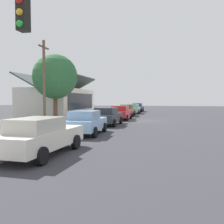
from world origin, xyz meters
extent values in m
plane|color=#38383D|center=(0.00, 0.00, 0.00)|extent=(120.00, 120.00, 0.00)
cube|color=beige|center=(0.00, 5.60, 0.08)|extent=(60.00, 4.20, 0.16)
cube|color=silver|center=(-17.70, 2.72, 0.68)|extent=(4.95, 1.97, 0.70)
cube|color=beige|center=(-18.18, 2.75, 1.31)|extent=(2.41, 1.63, 0.56)
cylinder|color=black|center=(-16.14, 3.49, 0.33)|extent=(0.67, 0.25, 0.66)
cylinder|color=black|center=(-16.23, 1.79, 0.33)|extent=(0.67, 0.25, 0.66)
cylinder|color=black|center=(-19.16, 3.66, 0.33)|extent=(0.67, 0.25, 0.66)
cylinder|color=black|center=(-19.25, 1.95, 0.33)|extent=(0.67, 0.25, 0.66)
cube|color=#8CB7E0|center=(-11.46, 2.81, 0.68)|extent=(4.38, 1.93, 0.70)
cube|color=#779CBE|center=(-11.89, 2.80, 1.31)|extent=(2.12, 1.67, 0.56)
cylinder|color=black|center=(-10.13, 3.76, 0.33)|extent=(0.66, 0.23, 0.66)
cylinder|color=black|center=(-10.09, 1.91, 0.33)|extent=(0.66, 0.23, 0.66)
cylinder|color=black|center=(-12.82, 3.71, 0.33)|extent=(0.66, 0.23, 0.66)
cylinder|color=black|center=(-12.78, 1.86, 0.33)|extent=(0.66, 0.23, 0.66)
cube|color=#2D3035|center=(-5.39, 2.77, 0.68)|extent=(4.69, 1.95, 0.70)
cube|color=#27292D|center=(-5.85, 2.78, 1.31)|extent=(2.27, 1.68, 0.56)
cylinder|color=black|center=(-3.93, 3.67, 0.33)|extent=(0.66, 0.23, 0.66)
cylinder|color=black|center=(-3.97, 1.81, 0.33)|extent=(0.66, 0.23, 0.66)
cylinder|color=black|center=(-6.81, 3.73, 0.33)|extent=(0.66, 0.23, 0.66)
cylinder|color=black|center=(-6.85, 1.87, 0.33)|extent=(0.66, 0.23, 0.66)
cube|color=red|center=(0.75, 2.63, 0.68)|extent=(4.75, 1.89, 0.70)
cube|color=#A9272B|center=(0.28, 2.63, 1.31)|extent=(2.29, 1.65, 0.56)
cylinder|color=black|center=(2.23, 3.53, 0.33)|extent=(0.66, 0.23, 0.66)
cylinder|color=black|center=(2.21, 1.69, 0.33)|extent=(0.66, 0.23, 0.66)
cylinder|color=black|center=(-0.71, 3.56, 0.33)|extent=(0.66, 0.23, 0.66)
cylinder|color=black|center=(-0.73, 1.72, 0.33)|extent=(0.66, 0.23, 0.66)
cube|color=olive|center=(7.10, 2.87, 0.68)|extent=(4.38, 1.94, 0.70)
cube|color=#61683C|center=(6.66, 2.85, 1.31)|extent=(2.13, 1.64, 0.56)
cylinder|color=black|center=(8.40, 3.81, 0.33)|extent=(0.67, 0.24, 0.66)
cylinder|color=black|center=(8.47, 2.03, 0.33)|extent=(0.67, 0.24, 0.66)
cylinder|color=black|center=(5.73, 3.71, 0.33)|extent=(0.67, 0.24, 0.66)
cylinder|color=black|center=(5.79, 1.93, 0.33)|extent=(0.67, 0.24, 0.66)
cube|color=#9ED1BC|center=(12.81, 2.68, 0.68)|extent=(4.32, 1.80, 0.70)
cube|color=#86B1A0|center=(12.38, 2.68, 1.31)|extent=(2.08, 1.57, 0.56)
cylinder|color=black|center=(14.15, 3.54, 0.33)|extent=(0.66, 0.23, 0.66)
cylinder|color=black|center=(14.14, 1.79, 0.33)|extent=(0.66, 0.23, 0.66)
cylinder|color=black|center=(11.49, 3.57, 0.33)|extent=(0.66, 0.23, 0.66)
cylinder|color=black|center=(11.47, 1.81, 0.33)|extent=(0.66, 0.23, 0.66)
cube|color=navy|center=(19.30, 2.75, 0.68)|extent=(4.59, 1.81, 0.70)
cube|color=navy|center=(18.84, 2.75, 1.31)|extent=(2.21, 1.57, 0.56)
cylinder|color=black|center=(20.73, 3.60, 0.33)|extent=(0.66, 0.23, 0.66)
cylinder|color=black|center=(20.70, 1.85, 0.33)|extent=(0.66, 0.23, 0.66)
cylinder|color=black|center=(17.90, 3.64, 0.33)|extent=(0.66, 0.23, 0.66)
cylinder|color=black|center=(17.87, 1.89, 0.33)|extent=(0.66, 0.23, 0.66)
cube|color=silver|center=(4.93, 12.00, 1.85)|extent=(12.13, 6.38, 3.71)
cube|color=black|center=(4.93, 8.77, 2.04)|extent=(9.71, 0.08, 2.08)
cube|color=#3F4C47|center=(4.93, 10.40, 4.56)|extent=(12.73, 3.49, 1.95)
cube|color=#3F4C47|center=(4.93, 13.60, 4.56)|extent=(12.73, 3.49, 1.95)
cylinder|color=brown|center=(-3.53, 8.67, 1.69)|extent=(0.44, 0.44, 3.38)
sphere|color=#2D6638|center=(-3.53, 8.67, 4.62)|extent=(4.52, 4.52, 4.52)
cube|color=black|center=(-21.85, 1.00, 4.35)|extent=(0.28, 0.24, 0.80)
sphere|color=red|center=(-22.00, 1.00, 4.61)|extent=(0.16, 0.16, 0.16)
sphere|color=yellow|center=(-22.00, 1.00, 4.35)|extent=(0.16, 0.16, 0.16)
sphere|color=green|center=(-22.00, 1.00, 4.09)|extent=(0.16, 0.16, 0.16)
cylinder|color=brown|center=(-6.81, 8.20, 3.75)|extent=(0.24, 0.24, 7.50)
cube|color=brown|center=(-6.81, 8.20, 6.90)|extent=(1.80, 0.12, 0.12)
cylinder|color=red|center=(7.64, 4.20, 0.44)|extent=(0.22, 0.22, 0.55)
sphere|color=red|center=(7.64, 4.20, 0.78)|extent=(0.18, 0.18, 0.18)
camera|label=1|loc=(-27.31, -2.32, 2.34)|focal=40.19mm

